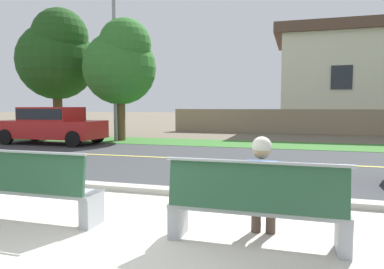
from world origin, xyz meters
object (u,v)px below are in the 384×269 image
at_px(seated_person_blue, 262,185).
at_px(streetlamp, 116,46).
at_px(bench_left, 29,189).
at_px(shade_tree_left, 121,63).
at_px(car_red_far, 52,124).
at_px(shade_tree_far_left, 57,55).
at_px(bench_right, 255,207).

relative_size(seated_person_blue, streetlamp, 0.17).
relative_size(bench_left, shade_tree_left, 0.37).
height_order(bench_left, car_red_far, car_red_far).
bearing_deg(shade_tree_far_left, shade_tree_left, -10.26).
xyz_separation_m(bench_left, seated_person_blue, (3.13, 0.17, 0.21)).
distance_m(bench_right, streetlamp, 13.36).
height_order(bench_right, car_red_far, car_red_far).
xyz_separation_m(bench_left, shade_tree_far_left, (-7.98, 11.26, 3.65)).
distance_m(bench_right, seated_person_blue, 0.28).
relative_size(car_red_far, shade_tree_far_left, 0.68).
bearing_deg(bench_right, shade_tree_left, 124.19).
relative_size(bench_right, shade_tree_left, 0.37).
bearing_deg(shade_tree_far_left, bench_right, -45.53).
relative_size(streetlamp, shade_tree_far_left, 1.18).
bearing_deg(streetlamp, bench_left, -67.82).
height_order(streetlamp, shade_tree_left, streetlamp).
height_order(shade_tree_far_left, shade_tree_left, shade_tree_far_left).
height_order(car_red_far, shade_tree_far_left, shade_tree_far_left).
bearing_deg(seated_person_blue, car_red_far, 138.39).
xyz_separation_m(bench_left, car_red_far, (-6.28, 8.53, 0.39)).
relative_size(bench_left, streetlamp, 0.27).
distance_m(car_red_far, shade_tree_far_left, 4.58).
bearing_deg(shade_tree_far_left, streetlamp, -11.77).
height_order(seated_person_blue, shade_tree_far_left, shade_tree_far_left).
height_order(bench_left, shade_tree_far_left, shade_tree_far_left).
xyz_separation_m(bench_right, shade_tree_left, (-7.17, 10.56, 3.06)).
distance_m(bench_left, shade_tree_left, 11.73).
xyz_separation_m(shade_tree_far_left, shade_tree_left, (3.88, -0.70, -0.58)).
distance_m(bench_right, car_red_far, 12.66).
bearing_deg(seated_person_blue, bench_right, -108.28).
relative_size(bench_right, shade_tree_far_left, 0.32).
distance_m(car_red_far, streetlamp, 4.40).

